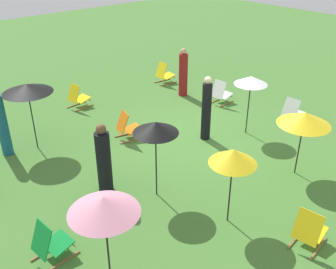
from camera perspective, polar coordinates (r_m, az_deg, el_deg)
name	(u,v)px	position (r m, az deg, el deg)	size (l,w,h in m)	color
ground_plane	(199,137)	(11.28, 4.59, -0.35)	(40.00, 40.00, 0.00)	#477A33
deckchair_0	(50,243)	(7.50, -16.93, -15.06)	(0.54, 0.80, 0.83)	olive
deckchair_2	(164,74)	(15.17, -0.54, 8.88)	(0.55, 0.80, 0.83)	olive
deckchair_3	(128,127)	(11.06, -5.97, 1.11)	(0.64, 0.85, 0.83)	olive
deckchair_5	(293,112)	(12.49, 17.85, 3.13)	(0.50, 0.78, 0.83)	olive
deckchair_6	(221,93)	(13.45, 7.81, 6.03)	(0.52, 0.78, 0.83)	olive
deckchair_8	(78,97)	(13.34, -13.12, 5.36)	(0.56, 0.81, 0.83)	olive
deckchair_10	(309,231)	(7.90, 20.05, -13.12)	(0.58, 0.82, 0.83)	olive
umbrella_0	(104,205)	(5.78, -9.45, -10.22)	(1.09, 1.09, 1.95)	black
umbrella_1	(304,119)	(9.45, 19.41, 2.22)	(1.23, 1.23, 1.64)	black
umbrella_2	(27,88)	(10.58, -20.01, 6.39)	(1.29, 1.29, 1.86)	black
umbrella_3	(233,157)	(7.43, 9.56, -3.22)	(0.93, 0.93, 1.70)	black
umbrella_4	(251,80)	(11.08, 12.11, 7.77)	(0.94, 0.94, 1.75)	black
umbrella_5	(156,128)	(8.04, -1.85, 1.02)	(0.98, 0.98, 1.83)	black
person_0	(206,110)	(10.84, 5.67, 3.64)	(0.38, 0.38, 1.86)	black
person_1	(2,124)	(10.88, -23.22, 1.49)	(0.34, 0.34, 1.86)	#195972
person_2	(104,160)	(8.75, -9.42, -3.77)	(0.34, 0.34, 1.69)	black
person_3	(183,74)	(13.88, 2.25, 8.93)	(0.43, 0.43, 1.72)	maroon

